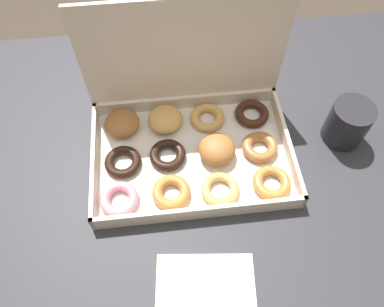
% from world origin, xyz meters
% --- Properties ---
extents(ground_plane, '(8.00, 8.00, 0.00)m').
position_xyz_m(ground_plane, '(0.00, 0.00, 0.00)').
color(ground_plane, '#42382D').
extents(dining_table, '(1.28, 0.86, 0.73)m').
position_xyz_m(dining_table, '(0.00, 0.00, 0.64)').
color(dining_table, '#2D2D33').
rests_on(dining_table, ground_plane).
extents(donut_box, '(0.40, 0.28, 0.28)m').
position_xyz_m(donut_box, '(-0.07, 0.06, 0.77)').
color(donut_box, silver).
rests_on(donut_box, dining_table).
extents(coffee_mug, '(0.08, 0.08, 0.09)m').
position_xyz_m(coffee_mug, '(0.25, 0.04, 0.77)').
color(coffee_mug, '#232328').
rests_on(coffee_mug, dining_table).
extents(paper_napkin, '(0.18, 0.12, 0.01)m').
position_xyz_m(paper_napkin, '(-0.07, -0.23, 0.73)').
color(paper_napkin, beige).
rests_on(paper_napkin, dining_table).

